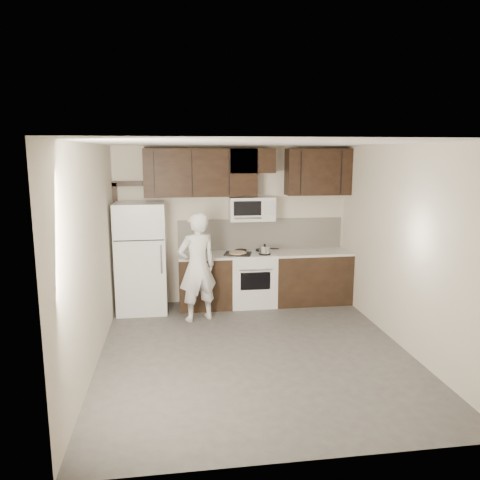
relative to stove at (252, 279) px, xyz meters
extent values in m
plane|color=#494745|center=(-0.30, -1.94, -0.46)|extent=(4.50, 4.50, 0.00)
plane|color=beige|center=(-0.30, 0.31, 0.89)|extent=(4.00, 0.00, 4.00)
plane|color=white|center=(-0.30, -1.94, 2.24)|extent=(4.50, 4.50, 0.00)
cube|color=black|center=(-0.81, 0.00, -0.03)|extent=(0.87, 0.62, 0.87)
cube|color=black|center=(1.04, 0.00, -0.03)|extent=(1.32, 0.62, 0.87)
cube|color=silver|center=(-0.81, 0.00, 0.43)|extent=(0.87, 0.64, 0.04)
cube|color=silver|center=(1.04, 0.00, 0.43)|extent=(1.32, 0.64, 0.04)
cube|color=white|center=(0.00, 0.00, -0.02)|extent=(0.76, 0.62, 0.89)
cube|color=white|center=(0.00, 0.00, 0.44)|extent=(0.76, 0.62, 0.02)
cube|color=black|center=(0.00, -0.30, 0.04)|extent=(0.50, 0.01, 0.30)
cylinder|color=silver|center=(0.00, -0.34, 0.24)|extent=(0.55, 0.02, 0.02)
cylinder|color=black|center=(-0.18, -0.15, 0.46)|extent=(0.20, 0.20, 0.03)
cylinder|color=black|center=(0.18, -0.15, 0.46)|extent=(0.20, 0.20, 0.03)
cylinder|color=black|center=(-0.18, 0.15, 0.46)|extent=(0.20, 0.20, 0.03)
cylinder|color=black|center=(0.18, 0.15, 0.46)|extent=(0.20, 0.20, 0.03)
cube|color=silver|center=(0.20, 0.30, 0.72)|extent=(2.90, 0.02, 0.54)
cube|color=black|center=(-0.85, 0.14, 1.80)|extent=(1.85, 0.35, 0.78)
cube|color=black|center=(1.15, 0.14, 1.80)|extent=(1.10, 0.35, 0.78)
cube|color=black|center=(0.00, 0.14, 1.99)|extent=(0.76, 0.35, 0.40)
cube|color=white|center=(0.00, 0.12, 1.19)|extent=(0.76, 0.38, 0.40)
cube|color=black|center=(-0.10, -0.07, 1.22)|extent=(0.46, 0.01, 0.24)
cube|color=silver|center=(0.26, -0.07, 1.22)|extent=(0.18, 0.01, 0.24)
cylinder|color=silver|center=(-0.10, -0.10, 1.06)|extent=(0.46, 0.02, 0.02)
cube|color=white|center=(-1.85, -0.05, 0.44)|extent=(0.80, 0.72, 1.80)
cube|color=black|center=(-1.85, -0.41, 0.79)|extent=(0.77, 0.01, 0.02)
cylinder|color=silver|center=(-1.52, -0.44, 0.49)|extent=(0.03, 0.03, 0.45)
cube|color=black|center=(-2.26, 0.27, 0.59)|extent=(0.08, 0.08, 2.10)
cube|color=black|center=(-2.05, 0.27, 1.62)|extent=(0.50, 0.08, 0.08)
cylinder|color=silver|center=(0.18, -0.15, 0.52)|extent=(0.19, 0.19, 0.15)
sphere|color=black|center=(0.18, -0.15, 0.61)|extent=(0.04, 0.04, 0.04)
cylinder|color=black|center=(0.33, -0.16, 0.55)|extent=(0.18, 0.04, 0.02)
cube|color=black|center=(-0.27, -0.09, 0.46)|extent=(0.50, 0.43, 0.02)
cylinder|color=beige|center=(-0.27, -0.09, 0.48)|extent=(0.36, 0.36, 0.02)
imported|color=white|center=(-0.97, -0.62, 0.39)|extent=(0.72, 0.60, 1.70)
camera|label=1|loc=(-1.30, -7.64, 2.12)|focal=35.00mm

